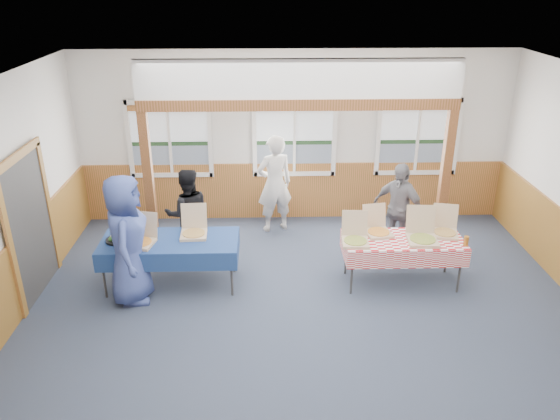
# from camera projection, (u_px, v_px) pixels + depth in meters

# --- Properties ---
(floor) EXTENTS (8.00, 8.00, 0.00)m
(floor) POSITION_uv_depth(u_px,v_px,m) (307.00, 319.00, 7.56)
(floor) COLOR #252B3C
(floor) RESTS_ON ground
(ceiling) EXTENTS (8.00, 8.00, 0.00)m
(ceiling) POSITION_uv_depth(u_px,v_px,m) (312.00, 88.00, 6.28)
(ceiling) COLOR white
(ceiling) RESTS_ON wall_back
(wall_back) EXTENTS (8.00, 0.00, 8.00)m
(wall_back) POSITION_uv_depth(u_px,v_px,m) (294.00, 138.00, 10.13)
(wall_back) COLOR silver
(wall_back) RESTS_ON floor
(wainscot_back) EXTENTS (7.98, 0.05, 1.10)m
(wainscot_back) POSITION_uv_depth(u_px,v_px,m) (294.00, 191.00, 10.52)
(wainscot_back) COLOR brown
(wainscot_back) RESTS_ON floor
(wainscot_left) EXTENTS (0.05, 6.98, 1.10)m
(wainscot_left) POSITION_uv_depth(u_px,v_px,m) (9.00, 290.00, 7.24)
(wainscot_left) COLOR brown
(wainscot_left) RESTS_ON floor
(cased_opening) EXTENTS (0.06, 1.30, 2.10)m
(cased_opening) POSITION_uv_depth(u_px,v_px,m) (30.00, 227.00, 7.86)
(cased_opening) COLOR #323232
(cased_opening) RESTS_ON wall_left
(window_left) EXTENTS (1.56, 0.10, 1.46)m
(window_left) POSITION_uv_depth(u_px,v_px,m) (169.00, 135.00, 9.99)
(window_left) COLOR white
(window_left) RESTS_ON wall_back
(window_mid) EXTENTS (1.56, 0.10, 1.46)m
(window_mid) POSITION_uv_depth(u_px,v_px,m) (294.00, 134.00, 10.06)
(window_mid) COLOR white
(window_mid) RESTS_ON wall_back
(window_right) EXTENTS (1.56, 0.10, 1.46)m
(window_right) POSITION_uv_depth(u_px,v_px,m) (418.00, 133.00, 10.12)
(window_right) COLOR white
(window_right) RESTS_ON wall_back
(post_left) EXTENTS (0.15, 0.15, 2.40)m
(post_left) POSITION_uv_depth(u_px,v_px,m) (149.00, 182.00, 9.12)
(post_left) COLOR #563413
(post_left) RESTS_ON floor
(post_right) EXTENTS (0.15, 0.15, 2.40)m
(post_right) POSITION_uv_depth(u_px,v_px,m) (445.00, 179.00, 9.26)
(post_right) COLOR #563413
(post_right) RESTS_ON floor
(cross_beam) EXTENTS (5.15, 0.18, 0.18)m
(cross_beam) POSITION_uv_depth(u_px,v_px,m) (299.00, 104.00, 8.67)
(cross_beam) COLOR #563413
(cross_beam) RESTS_ON post_left
(table_left) EXTENTS (2.22, 1.67, 0.76)m
(table_left) POSITION_uv_depth(u_px,v_px,m) (170.00, 243.00, 8.15)
(table_left) COLOR #323232
(table_left) RESTS_ON floor
(table_right) EXTENTS (1.93, 1.29, 0.76)m
(table_right) POSITION_uv_depth(u_px,v_px,m) (403.00, 242.00, 8.19)
(table_right) COLOR #323232
(table_right) RESTS_ON floor
(pizza_box_a) EXTENTS (0.47, 0.53, 0.42)m
(pizza_box_a) POSITION_uv_depth(u_px,v_px,m) (141.00, 240.00, 7.99)
(pizza_box_a) COLOR tan
(pizza_box_a) RESTS_ON table_left
(pizza_box_b) EXTENTS (0.41, 0.49, 0.43)m
(pizza_box_b) POSITION_uv_depth(u_px,v_px,m) (194.00, 231.00, 8.26)
(pizza_box_b) COLOR tan
(pizza_box_b) RESTS_ON table_left
(pizza_box_c) EXTENTS (0.41, 0.49, 0.42)m
(pizza_box_c) POSITION_uv_depth(u_px,v_px,m) (355.00, 238.00, 8.03)
(pizza_box_c) COLOR tan
(pizza_box_c) RESTS_ON table_right
(pizza_box_d) EXTENTS (0.44, 0.51, 0.40)m
(pizza_box_d) POSITION_uv_depth(u_px,v_px,m) (378.00, 230.00, 8.30)
(pizza_box_d) COLOR tan
(pizza_box_d) RESTS_ON table_right
(pizza_box_e) EXTENTS (0.47, 0.55, 0.47)m
(pizza_box_e) POSITION_uv_depth(u_px,v_px,m) (422.00, 237.00, 8.07)
(pizza_box_e) COLOR tan
(pizza_box_e) RESTS_ON table_right
(pizza_box_f) EXTENTS (0.47, 0.53, 0.41)m
(pizza_box_f) POSITION_uv_depth(u_px,v_px,m) (445.00, 230.00, 8.28)
(pizza_box_f) COLOR tan
(pizza_box_f) RESTS_ON table_right
(veggie_tray) EXTENTS (0.37, 0.37, 0.09)m
(veggie_tray) POSITION_uv_depth(u_px,v_px,m) (119.00, 239.00, 8.09)
(veggie_tray) COLOR black
(veggie_tray) RESTS_ON table_left
(drink_glass) EXTENTS (0.07, 0.07, 0.15)m
(drink_glass) POSITION_uv_depth(u_px,v_px,m) (466.00, 241.00, 7.93)
(drink_glass) COLOR #995A19
(drink_glass) RESTS_ON table_right
(woman_white) EXTENTS (0.77, 0.63, 1.81)m
(woman_white) POSITION_uv_depth(u_px,v_px,m) (275.00, 184.00, 9.86)
(woman_white) COLOR silver
(woman_white) RESTS_ON floor
(woman_black) EXTENTS (0.85, 0.73, 1.54)m
(woman_black) POSITION_uv_depth(u_px,v_px,m) (188.00, 214.00, 8.97)
(woman_black) COLOR black
(woman_black) RESTS_ON floor
(man_blue) EXTENTS (0.68, 0.98, 1.92)m
(man_blue) POSITION_uv_depth(u_px,v_px,m) (127.00, 240.00, 7.68)
(man_blue) COLOR #37478B
(man_blue) RESTS_ON floor
(person_grey) EXTENTS (0.95, 0.94, 1.60)m
(person_grey) POSITION_uv_depth(u_px,v_px,m) (398.00, 209.00, 9.08)
(person_grey) COLOR slate
(person_grey) RESTS_ON floor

